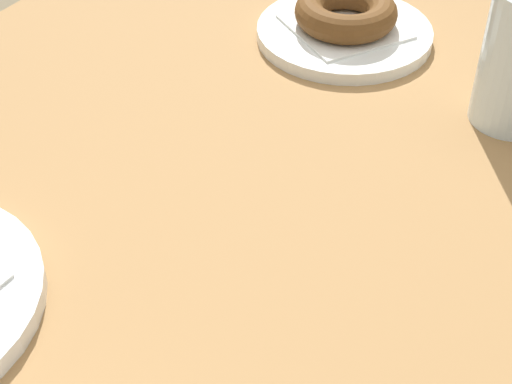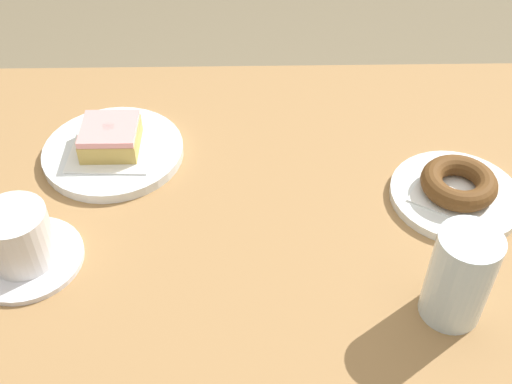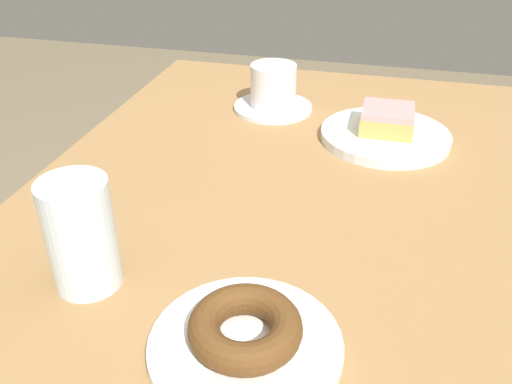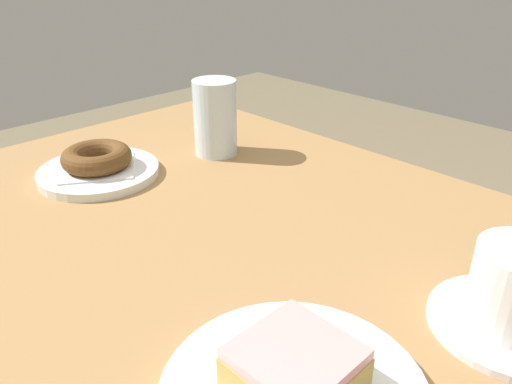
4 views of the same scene
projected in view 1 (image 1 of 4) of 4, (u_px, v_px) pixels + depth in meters
name	position (u px, v px, depth m)	size (l,w,h in m)	color
table	(206.00, 290.00, 0.72)	(1.09, 0.77, 0.76)	olive
plate_chocolate_ring	(344.00, 33.00, 0.85)	(0.19, 0.19, 0.01)	white
napkin_chocolate_ring	(345.00, 26.00, 0.84)	(0.11, 0.11, 0.00)	white
donut_chocolate_ring	(346.00, 12.00, 0.83)	(0.11, 0.11, 0.03)	#573618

